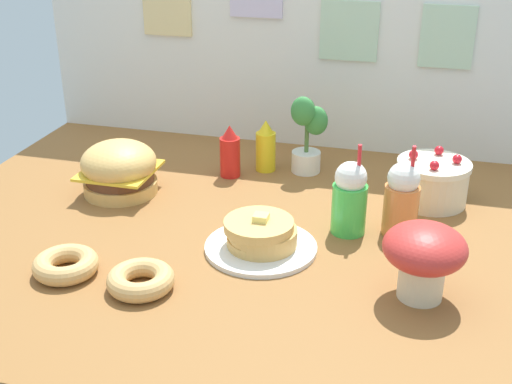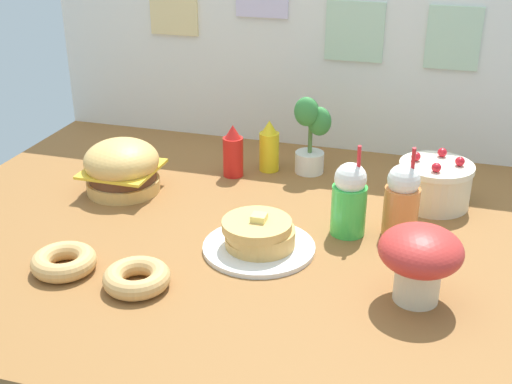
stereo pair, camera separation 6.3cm
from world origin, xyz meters
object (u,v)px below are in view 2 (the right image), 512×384
pancake_stack (259,237)px  potted_plant (310,132)px  ketchup_bottle (233,152)px  burger (122,167)px  donut_chocolate (137,277)px  layer_cake (435,184)px  mustard_bottle (269,147)px  orange_float_cup (402,201)px  donut_pink_glaze (64,261)px  cream_soda_cup (349,199)px  mushroom_stool (420,257)px

pancake_stack → potted_plant: bearing=88.7°
ketchup_bottle → pancake_stack: bearing=-63.7°
potted_plant → burger: bearing=-149.3°
donut_chocolate → potted_plant: potted_plant is taller
layer_cake → ketchup_bottle: size_ratio=1.25×
mustard_bottle → orange_float_cup: bearing=-35.9°
ketchup_bottle → donut_pink_glaze: ketchup_bottle is taller
layer_cake → donut_chocolate: bearing=-134.2°
mustard_bottle → donut_pink_glaze: mustard_bottle is taller
ketchup_bottle → donut_pink_glaze: 0.88m
pancake_stack → donut_chocolate: (-0.28, -0.31, -0.01)m
burger → cream_soda_cup: 0.88m
pancake_stack → donut_pink_glaze: (-0.53, -0.29, -0.01)m
cream_soda_cup → mushroom_stool: cream_soda_cup is taller
donut_pink_glaze → burger: bearing=99.2°
mustard_bottle → mushroom_stool: size_ratio=0.91×
ketchup_bottle → donut_pink_glaze: size_ratio=1.08×
orange_float_cup → donut_chocolate: orange_float_cup is taller
donut_pink_glaze → potted_plant: potted_plant is taller
burger → donut_pink_glaze: (0.09, -0.57, -0.06)m
potted_plant → cream_soda_cup: bearing=-63.3°
pancake_stack → mustard_bottle: mustard_bottle is taller
ketchup_bottle → potted_plant: potted_plant is taller
layer_cake → ketchup_bottle: ketchup_bottle is taller
ketchup_bottle → mustard_bottle: 0.15m
pancake_stack → cream_soda_cup: bearing=37.8°
donut_pink_glaze → potted_plant: 1.11m
orange_float_cup → mushroom_stool: 0.38m
mustard_bottle → cream_soda_cup: 0.60m
mushroom_stool → donut_pink_glaze: bearing=-171.8°
cream_soda_cup → orange_float_cup: bearing=12.5°
ketchup_bottle → mustard_bottle: bearing=38.0°
ketchup_bottle → donut_chocolate: (-0.01, -0.85, -0.07)m
ketchup_bottle → orange_float_cup: size_ratio=0.67×
cream_soda_cup → donut_chocolate: (-0.53, -0.50, -0.09)m
orange_float_cup → potted_plant: potted_plant is taller
cream_soda_cup → donut_chocolate: size_ratio=1.61×
pancake_stack → layer_cake: layer_cake is taller
pancake_stack → orange_float_cup: bearing=29.0°
ketchup_bottle → donut_chocolate: ketchup_bottle is taller
orange_float_cup → burger: bearing=177.1°
mustard_bottle → pancake_stack: bearing=-77.0°
donut_chocolate → potted_plant: 1.03m
pancake_stack → donut_chocolate: 0.42m
pancake_stack → mushroom_stool: (0.50, -0.14, 0.09)m
burger → donut_chocolate: 0.69m
donut_pink_glaze → potted_plant: size_ratio=0.61×
burger → layer_cake: size_ratio=1.06×
ketchup_bottle → mustard_bottle: size_ratio=1.00×
cream_soda_cup → mushroom_stool: (0.25, -0.34, 0.01)m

